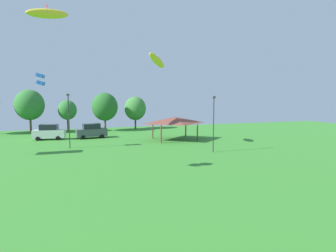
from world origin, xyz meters
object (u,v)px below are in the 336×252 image
Objects in this scene: kite_flying_5 at (40,79)px; treeline_tree_1 at (30,105)px; kite_flying_4 at (48,14)px; parked_car_second_from_left at (92,131)px; light_post_1 at (214,121)px; parked_car_leftmost at (49,132)px; treeline_tree_3 at (105,107)px; kite_flying_0 at (157,61)px; treeline_tree_4 at (135,108)px; park_pavilion at (174,120)px; light_post_0 at (69,118)px; treeline_tree_2 at (67,110)px.

kite_flying_5 is 0.19× the size of treeline_tree_1.
kite_flying_4 reaches higher than parked_car_second_from_left.
light_post_1 is (19.33, -8.12, -4.98)m from kite_flying_5.
parked_car_leftmost is 0.64× the size of treeline_tree_3.
kite_flying_0 reaches higher than treeline_tree_3.
treeline_tree_4 is at bearing 52.25° from kite_flying_4.
kite_flying_4 is at bearing -73.37° from treeline_tree_1.
kite_flying_4 is at bearing -174.84° from park_pavilion.
kite_flying_4 is 0.70× the size of treeline_tree_3.
kite_flying_0 is 0.56× the size of light_post_0.
kite_flying_5 is at bearing -133.70° from parked_car_second_from_left.
kite_flying_4 is 0.76× the size of light_post_0.
light_post_0 is (-15.18, -2.32, 0.81)m from park_pavilion.
treeline_tree_4 is (-2.54, 17.32, 1.28)m from park_pavilion.
light_post_1 is 1.08× the size of treeline_tree_2.
light_post_1 reaches higher than parked_car_leftmost.
treeline_tree_3 is at bearing 64.41° from parked_car_second_from_left.
treeline_tree_3 is (8.13, 17.23, -11.93)m from kite_flying_4.
treeline_tree_3 reaches higher than parked_car_second_from_left.
park_pavilion is at bearing -45.40° from treeline_tree_2.
light_post_0 is (1.97, -0.77, -12.85)m from kite_flying_4.
kite_flying_4 is at bearing -131.02° from parked_car_second_from_left.
kite_flying_0 is 14.65m from kite_flying_5.
treeline_tree_3 is at bearing 119.88° from park_pavilion.
kite_flying_0 is 21.41m from treeline_tree_3.
kite_flying_5 is 0.31× the size of parked_car_leftmost.
treeline_tree_4 is at bearing 4.47° from treeline_tree_2.
kite_flying_4 is at bearing -115.27° from treeline_tree_3.
light_post_0 is (3.26, -8.78, 2.70)m from parked_car_leftmost.
kite_flying_0 is 2.57× the size of kite_flying_5.
light_post_1 is 28.03m from treeline_tree_4.
kite_flying_5 is 12.92m from parked_car_second_from_left.
light_post_1 is 36.09m from treeline_tree_1.
kite_flying_0 is 0.51× the size of treeline_tree_3.
kite_flying_4 is 17.54m from parked_car_leftmost.
treeline_tree_4 is (15.90, 10.86, 3.18)m from parked_car_leftmost.
treeline_tree_1 is (-23.67, 27.19, 1.54)m from light_post_1.
kite_flying_0 is at bearing -134.22° from park_pavilion.
light_post_0 is at bearing -68.71° from treeline_tree_1.
light_post_1 is 0.87× the size of treeline_tree_3.
treeline_tree_4 is (9.56, 11.18, 3.20)m from parked_car_second_from_left.
treeline_tree_2 is at bearing 122.62° from light_post_1.
treeline_tree_2 is (-16.04, 16.26, 1.14)m from park_pavilion.
kite_flying_0 is at bearing -28.91° from parked_car_leftmost.
treeline_tree_3 is (13.59, -1.04, -0.45)m from treeline_tree_1.
parked_car_leftmost is (-1.30, 8.01, -15.55)m from kite_flying_4.
parked_car_second_from_left is at bearing 4.22° from parked_car_leftmost.
light_post_1 is at bearing -51.89° from kite_flying_0.
kite_flying_4 is at bearing 35.68° from kite_flying_5.
parked_car_second_from_left is 15.47m from treeline_tree_1.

